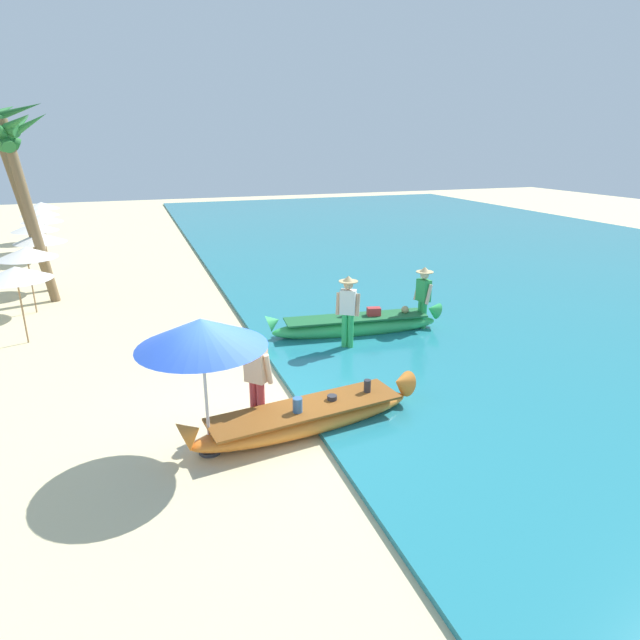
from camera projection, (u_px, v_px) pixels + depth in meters
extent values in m
plane|color=beige|center=(249.00, 427.00, 9.18)|extent=(80.00, 80.00, 0.00)
cube|color=teal|center=(537.00, 268.00, 20.45)|extent=(24.00, 56.00, 0.10)
ellipsoid|color=orange|center=(306.00, 419.00, 8.99)|extent=(4.05, 1.31, 0.44)
cone|color=orange|center=(191.00, 433.00, 8.07)|extent=(0.49, 0.53, 0.55)
cone|color=orange|center=(401.00, 383.00, 9.74)|extent=(0.49, 0.53, 0.55)
cube|color=brown|center=(306.00, 408.00, 8.92)|extent=(3.42, 1.24, 0.04)
cylinder|color=#2D2D33|center=(367.00, 386.00, 9.42)|extent=(0.13, 0.13, 0.25)
cylinder|color=#2D2D33|center=(332.00, 398.00, 9.15)|extent=(0.17, 0.17, 0.10)
cylinder|color=#386699|center=(298.00, 406.00, 8.71)|extent=(0.16, 0.16, 0.27)
ellipsoid|color=#38B760|center=(356.00, 327.00, 13.38)|extent=(4.32, 1.16, 0.51)
cone|color=#38B760|center=(274.00, 322.00, 12.82)|extent=(0.45, 0.46, 0.49)
cone|color=#38B760|center=(433.00, 310.00, 13.74)|extent=(0.45, 0.46, 0.49)
cube|color=#1E6435|center=(356.00, 317.00, 13.29)|extent=(3.64, 1.10, 0.04)
sphere|color=tan|center=(405.00, 310.00, 13.58)|extent=(0.19, 0.19, 0.19)
cube|color=#B73333|center=(374.00, 312.00, 13.36)|extent=(0.37, 0.28, 0.22)
cylinder|color=#386699|center=(346.00, 311.00, 13.31)|extent=(0.13, 0.13, 0.27)
cylinder|color=green|center=(350.00, 333.00, 12.36)|extent=(0.14, 0.14, 0.92)
cylinder|color=green|center=(345.00, 332.00, 12.40)|extent=(0.14, 0.14, 0.92)
cube|color=silver|center=(348.00, 302.00, 12.14)|extent=(0.42, 0.38, 0.57)
cylinder|color=tan|center=(358.00, 305.00, 12.09)|extent=(0.18, 0.21, 0.52)
cylinder|color=tan|center=(338.00, 304.00, 12.19)|extent=(0.18, 0.21, 0.52)
sphere|color=tan|center=(348.00, 285.00, 12.01)|extent=(0.22, 0.22, 0.22)
cylinder|color=tan|center=(348.00, 281.00, 11.99)|extent=(0.44, 0.44, 0.02)
cone|color=tan|center=(348.00, 278.00, 11.96)|extent=(0.26, 0.26, 0.12)
cylinder|color=#B2383D|center=(254.00, 403.00, 9.13)|extent=(0.14, 0.14, 0.84)
cylinder|color=#B2383D|center=(261.00, 404.00, 9.07)|extent=(0.14, 0.14, 0.84)
cube|color=beige|center=(256.00, 364.00, 8.86)|extent=(0.41, 0.41, 0.62)
cylinder|color=beige|center=(245.00, 364.00, 8.99)|extent=(0.21, 0.21, 0.56)
cylinder|color=beige|center=(268.00, 369.00, 8.80)|extent=(0.21, 0.21, 0.56)
sphere|color=beige|center=(255.00, 340.00, 8.73)|extent=(0.22, 0.22, 0.22)
cylinder|color=green|center=(424.00, 317.00, 13.66)|extent=(0.14, 0.14, 0.81)
cylinder|color=green|center=(420.00, 315.00, 13.78)|extent=(0.14, 0.14, 0.81)
cube|color=green|center=(424.00, 290.00, 13.50)|extent=(0.27, 0.39, 0.56)
cylinder|color=beige|center=(429.00, 295.00, 13.32)|extent=(0.21, 0.12, 0.52)
cylinder|color=beige|center=(417.00, 290.00, 13.70)|extent=(0.21, 0.12, 0.52)
sphere|color=beige|center=(425.00, 275.00, 13.37)|extent=(0.22, 0.22, 0.22)
cylinder|color=tan|center=(425.00, 272.00, 13.35)|extent=(0.44, 0.44, 0.02)
cone|color=tan|center=(425.00, 269.00, 13.32)|extent=(0.26, 0.26, 0.12)
cylinder|color=#B7B7BC|center=(205.00, 389.00, 8.08)|extent=(0.05, 0.05, 2.22)
cone|color=blue|center=(201.00, 333.00, 7.79)|extent=(1.96, 1.96, 0.44)
cylinder|color=#333338|center=(210.00, 450.00, 8.42)|extent=(0.36, 0.36, 0.06)
cylinder|color=#8E6B47|center=(22.00, 306.00, 12.73)|extent=(0.04, 0.04, 1.90)
cone|color=silver|center=(16.00, 273.00, 12.48)|extent=(1.60, 1.60, 0.32)
cylinder|color=#8E6B47|center=(31.00, 281.00, 15.03)|extent=(0.04, 0.04, 1.90)
cone|color=silver|center=(26.00, 253.00, 14.77)|extent=(1.60, 1.60, 0.32)
cylinder|color=#8E6B47|center=(44.00, 262.00, 17.34)|extent=(0.04, 0.04, 1.90)
cone|color=silver|center=(40.00, 238.00, 17.08)|extent=(1.60, 1.60, 0.32)
cylinder|color=#8E6B47|center=(38.00, 248.00, 19.55)|extent=(0.04, 0.04, 1.90)
cone|color=silver|center=(34.00, 227.00, 19.29)|extent=(1.60, 1.60, 0.32)
cylinder|color=#8E6B47|center=(45.00, 238.00, 21.69)|extent=(0.04, 0.04, 1.90)
cone|color=silver|center=(41.00, 218.00, 21.44)|extent=(1.60, 1.60, 0.32)
cylinder|color=#8E6B47|center=(42.00, 230.00, 23.61)|extent=(0.04, 0.04, 1.90)
cone|color=silver|center=(39.00, 212.00, 23.36)|extent=(1.60, 1.60, 0.32)
cylinder|color=#8E6B47|center=(44.00, 222.00, 25.97)|extent=(0.04, 0.04, 1.90)
cone|color=silver|center=(41.00, 205.00, 25.71)|extent=(1.60, 1.60, 0.32)
cylinder|color=brown|center=(31.00, 215.00, 15.52)|extent=(0.87, 0.28, 5.31)
cone|color=#287033|center=(21.00, 129.00, 14.75)|extent=(1.64, 0.58, 1.11)
cone|color=#287033|center=(15.00, 130.00, 15.06)|extent=(1.10, 1.43, 1.16)
cone|color=#287033|center=(0.00, 130.00, 15.04)|extent=(0.96, 1.81, 1.22)
cone|color=#287033|center=(13.00, 124.00, 14.46)|extent=(1.34, 1.32, 0.82)
cylinder|color=brown|center=(23.00, 204.00, 16.60)|extent=(1.15, 0.28, 5.70)
cone|color=#23602D|center=(10.00, 113.00, 15.74)|extent=(1.95, 0.53, 0.91)
cone|color=#23602D|center=(0.00, 112.00, 16.08)|extent=(0.95, 1.89, 0.80)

